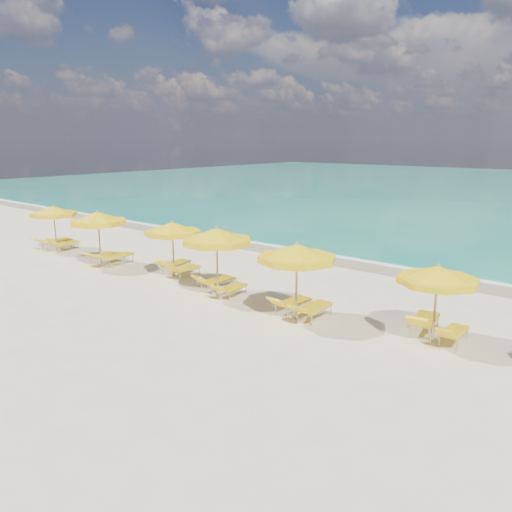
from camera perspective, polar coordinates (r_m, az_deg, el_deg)
The scene contains 22 objects.
ground_plane at distance 18.39m, azimuth -2.99°, elevation -4.47°, with size 120.00×120.00×0.00m, color beige.
wet_sand_band at distance 24.15m, azimuth 8.97°, elevation -0.30°, with size 120.00×2.60×0.01m, color tan.
foam_line at distance 24.83m, azimuth 9.91°, elevation 0.03°, with size 120.00×1.20×0.03m, color white.
whitecap_near at distance 35.26m, azimuth 8.61°, elevation 3.98°, with size 14.00×0.36×0.05m, color white.
umbrella_1 at distance 27.48m, azimuth -22.15°, elevation 4.74°, with size 2.95×2.95×2.33m.
umbrella_2 at distance 23.17m, azimuth -17.62°, elevation 4.11°, with size 2.83×2.83×2.53m.
umbrella_3 at distance 20.65m, azimuth -9.54°, elevation 3.07°, with size 2.48×2.48×2.36m.
umbrella_4 at distance 17.80m, azimuth -4.52°, elevation 2.23°, with size 3.32×3.32×2.58m.
umbrella_5 at distance 15.43m, azimuth 4.71°, elevation 0.29°, with size 2.60×2.60×2.51m.
umbrella_6 at distance 14.58m, azimuth 20.06°, elevation -2.10°, with size 2.69×2.69×2.27m.
lounger_1_left at distance 28.17m, azimuth -21.92°, elevation 1.32°, with size 0.82×2.05×0.73m.
lounger_1_right at distance 27.37m, azimuth -20.97°, elevation 1.03°, with size 0.84×1.75×0.83m.
lounger_2_left at distance 24.20m, azimuth -17.10°, elevation -0.22°, with size 0.65×1.70×0.67m.
lounger_2_right at distance 23.53m, azimuth -15.69°, elevation -0.39°, with size 0.85×2.14×0.75m.
lounger_3_left at distance 21.69m, azimuth -9.18°, elevation -1.26°, with size 0.91×1.87×0.79m.
lounger_3_right at distance 20.87m, azimuth -8.16°, elevation -1.82°, with size 0.66×1.69×0.83m.
lounger_4_left at distance 18.95m, azimuth -4.50°, elevation -3.26°, with size 0.66×1.80×0.79m.
lounger_4_right at distance 18.17m, azimuth -2.75°, elevation -4.05°, with size 0.72×1.68×0.66m.
lounger_5_left at distance 16.54m, azimuth 4.18°, elevation -5.77°, with size 0.68×1.77×0.76m.
lounger_5_right at distance 16.06m, azimuth 6.60°, elevation -6.39°, with size 0.65×1.85×0.74m.
lounger_6_left at distance 15.65m, azimuth 18.62°, elevation -7.50°, with size 0.92×1.97×0.85m.
lounger_6_right at distance 15.18m, azimuth 21.62°, elevation -8.54°, with size 0.60×1.60×0.72m.
Camera 1 is at (11.90, -12.86, 5.59)m, focal length 35.00 mm.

